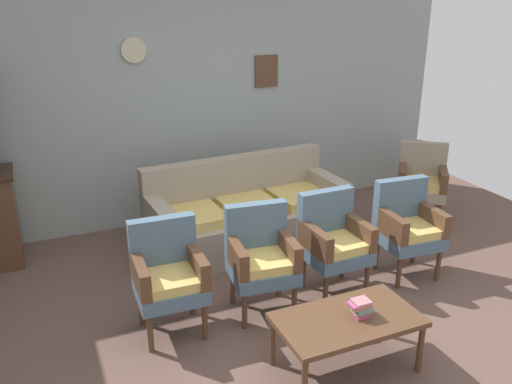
{
  "coord_description": "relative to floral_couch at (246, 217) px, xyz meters",
  "views": [
    {
      "loc": [
        -1.71,
        -3.13,
        2.56
      ],
      "look_at": [
        0.07,
        0.98,
        0.85
      ],
      "focal_mm": 37.89,
      "sensor_mm": 36.0,
      "label": 1
    }
  ],
  "objects": [
    {
      "name": "wingback_chair_by_fireplace",
      "position": [
        2.09,
        -0.2,
        0.17
      ],
      "size": [
        0.71,
        0.71,
        0.9
      ],
      "color": "gray",
      "rests_on": "ground"
    },
    {
      "name": "floor_vase_by_wall",
      "position": [
        2.61,
        0.52,
        0.03
      ],
      "size": [
        0.2,
        0.2,
        0.71
      ],
      "primitive_type": "cylinder",
      "color": "#895651",
      "rests_on": "ground"
    },
    {
      "name": "coffee_table",
      "position": [
        -0.11,
        -2.1,
        0.05
      ],
      "size": [
        1.0,
        0.56,
        0.42
      ],
      "color": "brown",
      "rests_on": "ground"
    },
    {
      "name": "armchair_row_middle",
      "position": [
        -1.12,
        -1.14,
        0.17
      ],
      "size": [
        0.54,
        0.51,
        0.9
      ],
      "color": "slate",
      "rests_on": "ground"
    },
    {
      "name": "floral_couch",
      "position": [
        0.0,
        0.0,
        0.0
      ],
      "size": [
        2.07,
        0.92,
        0.9
      ],
      "color": "gray",
      "rests_on": "ground"
    },
    {
      "name": "book_stack_on_table",
      "position": [
        -0.01,
        -2.11,
        0.16
      ],
      "size": [
        0.17,
        0.12,
        0.13
      ],
      "color": "#A84366",
      "rests_on": "coffee_table"
    },
    {
      "name": "armchair_near_couch_end",
      "position": [
        1.15,
        -1.14,
        0.17
      ],
      "size": [
        0.56,
        0.53,
        0.9
      ],
      "color": "slate",
      "rests_on": "ground"
    },
    {
      "name": "ground_plane",
      "position": [
        -0.24,
        -1.63,
        -0.33
      ],
      "size": [
        7.68,
        7.68,
        0.0
      ],
      "primitive_type": "plane",
      "color": "brown"
    },
    {
      "name": "wall_back_with_decor",
      "position": [
        -0.24,
        1.0,
        1.03
      ],
      "size": [
        6.4,
        0.09,
        2.7
      ],
      "color": "#939E99",
      "rests_on": "ground"
    },
    {
      "name": "armchair_near_cabinet",
      "position": [
        0.36,
        -1.12,
        0.17
      ],
      "size": [
        0.53,
        0.5,
        0.9
      ],
      "color": "slate",
      "rests_on": "ground"
    },
    {
      "name": "armchair_by_doorway",
      "position": [
        -0.35,
        -1.16,
        0.17
      ],
      "size": [
        0.57,
        0.55,
        0.9
      ],
      "color": "slate",
      "rests_on": "ground"
    }
  ]
}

